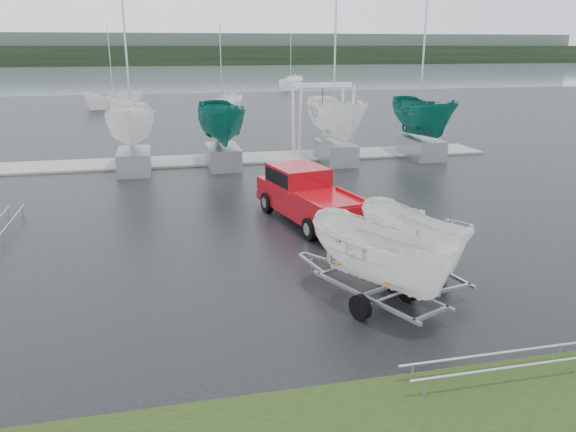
{
  "coord_description": "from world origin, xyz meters",
  "views": [
    {
      "loc": [
        -3.59,
        -17.79,
        6.12
      ],
      "look_at": [
        0.03,
        -2.04,
        1.2
      ],
      "focal_mm": 35.0,
      "sensor_mm": 36.0,
      "label": 1
    }
  ],
  "objects_px": {
    "trailer_parked": "(383,202)",
    "boat_hoist": "(323,109)",
    "pickup_truck": "(306,194)",
    "trailer_hitched": "(417,192)"
  },
  "relations": [
    {
      "from": "trailer_hitched",
      "to": "trailer_parked",
      "type": "distance_m",
      "value": 1.89
    },
    {
      "from": "pickup_truck",
      "to": "trailer_parked",
      "type": "xyz_separation_m",
      "value": [
        -0.12,
        -7.39,
        1.7
      ]
    },
    {
      "from": "trailer_hitched",
      "to": "boat_hoist",
      "type": "height_order",
      "value": "trailer_hitched"
    },
    {
      "from": "pickup_truck",
      "to": "trailer_parked",
      "type": "relative_size",
      "value": 1.2
    },
    {
      "from": "pickup_truck",
      "to": "boat_hoist",
      "type": "xyz_separation_m",
      "value": [
        4.03,
        11.75,
        1.7
      ]
    },
    {
      "from": "pickup_truck",
      "to": "trailer_parked",
      "type": "height_order",
      "value": "trailer_parked"
    },
    {
      "from": "trailer_hitched",
      "to": "trailer_parked",
      "type": "xyz_separation_m",
      "value": [
        -1.43,
        -1.23,
        0.17
      ]
    },
    {
      "from": "trailer_parked",
      "to": "boat_hoist",
      "type": "xyz_separation_m",
      "value": [
        4.14,
        19.14,
        -0.0
      ]
    },
    {
      "from": "pickup_truck",
      "to": "trailer_parked",
      "type": "distance_m",
      "value": 7.58
    },
    {
      "from": "trailer_hitched",
      "to": "boat_hoist",
      "type": "distance_m",
      "value": 18.11
    }
  ]
}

